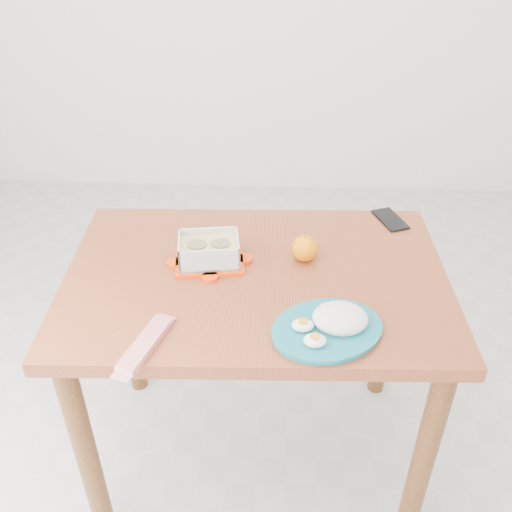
{
  "coord_description": "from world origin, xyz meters",
  "views": [
    {
      "loc": [
        0.05,
        -1.38,
        1.67
      ],
      "look_at": [
        -0.01,
        -0.16,
        0.81
      ],
      "focal_mm": 40.0,
      "sensor_mm": 36.0,
      "label": 1
    }
  ],
  "objects_px": {
    "food_container": "(209,251)",
    "orange_fruit": "(305,248)",
    "smartphone": "(390,220)",
    "dining_table": "(256,308)",
    "rice_plate": "(331,324)"
  },
  "relations": [
    {
      "from": "dining_table",
      "to": "orange_fruit",
      "type": "height_order",
      "value": "orange_fruit"
    },
    {
      "from": "rice_plate",
      "to": "dining_table",
      "type": "bearing_deg",
      "value": 108.0
    },
    {
      "from": "rice_plate",
      "to": "smartphone",
      "type": "xyz_separation_m",
      "value": [
        0.21,
        0.51,
        -0.02
      ]
    },
    {
      "from": "rice_plate",
      "to": "smartphone",
      "type": "distance_m",
      "value": 0.56
    },
    {
      "from": "dining_table",
      "to": "orange_fruit",
      "type": "distance_m",
      "value": 0.22
    },
    {
      "from": "rice_plate",
      "to": "smartphone",
      "type": "relative_size",
      "value": 2.69
    },
    {
      "from": "food_container",
      "to": "rice_plate",
      "type": "relative_size",
      "value": 0.59
    },
    {
      "from": "dining_table",
      "to": "food_container",
      "type": "xyz_separation_m",
      "value": [
        -0.13,
        0.05,
        0.16
      ]
    },
    {
      "from": "food_container",
      "to": "smartphone",
      "type": "bearing_deg",
      "value": 17.19
    },
    {
      "from": "dining_table",
      "to": "food_container",
      "type": "relative_size",
      "value": 5.16
    },
    {
      "from": "smartphone",
      "to": "orange_fruit",
      "type": "bearing_deg",
      "value": -162.07
    },
    {
      "from": "dining_table",
      "to": "orange_fruit",
      "type": "xyz_separation_m",
      "value": [
        0.13,
        0.08,
        0.16
      ]
    },
    {
      "from": "orange_fruit",
      "to": "rice_plate",
      "type": "xyz_separation_m",
      "value": [
        0.06,
        -0.29,
        -0.01
      ]
    },
    {
      "from": "dining_table",
      "to": "rice_plate",
      "type": "height_order",
      "value": "rice_plate"
    },
    {
      "from": "food_container",
      "to": "orange_fruit",
      "type": "height_order",
      "value": "food_container"
    }
  ]
}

